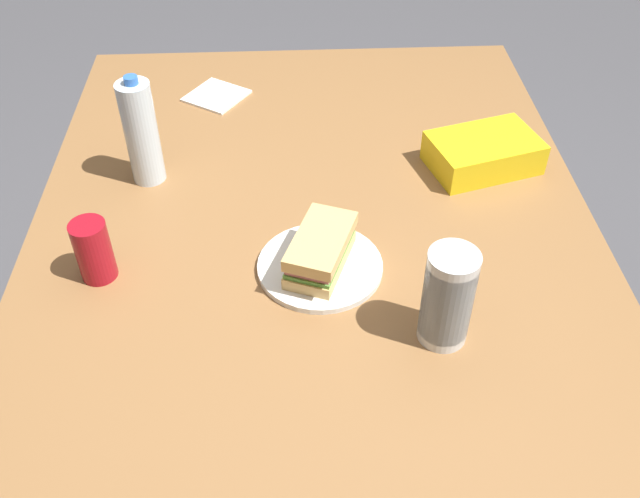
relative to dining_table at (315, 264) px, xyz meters
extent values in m
plane|color=#4C4C51|center=(0.00, 0.00, -0.64)|extent=(8.00, 8.00, 0.00)
cube|color=olive|center=(0.00, 0.00, 0.06)|extent=(1.58, 1.14, 0.04)
cylinder|color=brown|center=(-0.71, -0.49, -0.30)|extent=(0.07, 0.07, 0.68)
cylinder|color=brown|center=(-0.71, 0.49, -0.30)|extent=(0.07, 0.07, 0.68)
cylinder|color=white|center=(0.09, 0.01, 0.08)|extent=(0.24, 0.24, 0.01)
cube|color=#DBB26B|center=(0.09, 0.01, 0.10)|extent=(0.19, 0.15, 0.02)
cube|color=#599E3F|center=(0.09, 0.01, 0.12)|extent=(0.18, 0.14, 0.01)
cube|color=#C6727A|center=(0.09, 0.01, 0.13)|extent=(0.18, 0.13, 0.02)
cube|color=yellow|center=(0.09, 0.01, 0.14)|extent=(0.17, 0.13, 0.01)
cube|color=#DBB26B|center=(0.11, 0.01, 0.16)|extent=(0.19, 0.15, 0.02)
cylinder|color=maroon|center=(0.09, -0.40, 0.14)|extent=(0.07, 0.07, 0.12)
cube|color=yellow|center=(-0.22, 0.38, 0.11)|extent=(0.21, 0.26, 0.07)
cylinder|color=silver|center=(-0.21, -0.35, 0.19)|extent=(0.07, 0.07, 0.23)
cylinder|color=blue|center=(-0.21, -0.35, 0.31)|extent=(0.03, 0.03, 0.02)
cylinder|color=silver|center=(0.27, 0.20, 0.12)|extent=(0.08, 0.08, 0.09)
cylinder|color=silver|center=(0.27, 0.20, 0.14)|extent=(0.08, 0.08, 0.09)
cylinder|color=silver|center=(0.27, 0.20, 0.16)|extent=(0.08, 0.08, 0.09)
cylinder|color=silver|center=(0.27, 0.20, 0.18)|extent=(0.08, 0.08, 0.09)
cylinder|color=silver|center=(0.27, 0.20, 0.20)|extent=(0.08, 0.08, 0.09)
cylinder|color=silver|center=(0.27, 0.20, 0.21)|extent=(0.08, 0.08, 0.09)
cube|color=white|center=(-0.55, -0.23, 0.08)|extent=(0.18, 0.18, 0.01)
camera|label=1|loc=(1.05, -0.04, 1.00)|focal=39.63mm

